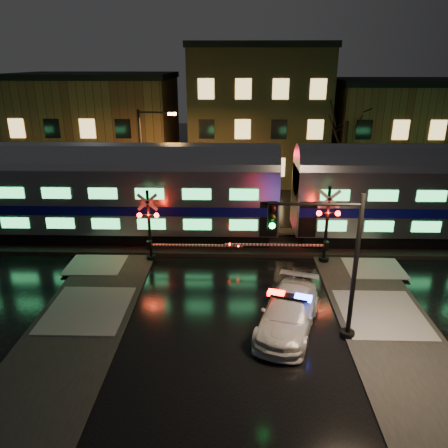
{
  "coord_description": "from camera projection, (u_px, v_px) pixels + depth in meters",
  "views": [
    {
      "loc": [
        0.06,
        -19.68,
        10.51
      ],
      "look_at": [
        -0.55,
        2.5,
        2.2
      ],
      "focal_mm": 35.0,
      "sensor_mm": 36.0,
      "label": 1
    }
  ],
  "objects": [
    {
      "name": "police_car",
      "position": [
        289.0,
        313.0,
        18.02
      ],
      "size": [
        3.5,
        5.49,
        1.65
      ],
      "rotation": [
        0.0,
        0.0,
        -0.3
      ],
      "color": "white",
      "rests_on": "ground"
    },
    {
      "name": "building_right",
      "position": [
        396.0,
        132.0,
        40.83
      ],
      "size": [
        12.0,
        10.0,
        8.5
      ],
      "primitive_type": "cube",
      "color": "brown",
      "rests_on": "ground"
    },
    {
      "name": "crossing_signal_right",
      "position": [
        320.0,
        233.0,
        23.52
      ],
      "size": [
        6.2,
        0.67,
        4.39
      ],
      "color": "black",
      "rests_on": "ground"
    },
    {
      "name": "sidewalk_right",
      "position": [
        406.0,
        359.0,
        16.3
      ],
      "size": [
        4.0,
        20.0,
        0.12
      ],
      "primitive_type": "cube",
      "color": "#2D2D2D",
      "rests_on": "ground"
    },
    {
      "name": "ground",
      "position": [
        234.0,
        282.0,
        22.11
      ],
      "size": [
        120.0,
        120.0,
        0.0
      ],
      "primitive_type": "plane",
      "color": "black",
      "rests_on": "ground"
    },
    {
      "name": "train",
      "position": [
        286.0,
        191.0,
        25.52
      ],
      "size": [
        51.0,
        3.12,
        5.92
      ],
      "color": "black",
      "rests_on": "ballast"
    },
    {
      "name": "ballast",
      "position": [
        234.0,
        242.0,
        26.75
      ],
      "size": [
        90.0,
        4.2,
        0.24
      ],
      "primitive_type": "cube",
      "color": "black",
      "rests_on": "ground"
    },
    {
      "name": "sidewalk_left",
      "position": [
        62.0,
        353.0,
        16.64
      ],
      "size": [
        4.0,
        20.0,
        0.12
      ],
      "primitive_type": "cube",
      "color": "#2D2D2D",
      "rests_on": "ground"
    },
    {
      "name": "building_mid",
      "position": [
        257.0,
        115.0,
        41.11
      ],
      "size": [
        12.0,
        11.0,
        11.5
      ],
      "primitive_type": "cube",
      "color": "brown",
      "rests_on": "ground"
    },
    {
      "name": "traffic_light",
      "position": [
        330.0,
        266.0,
        16.51
      ],
      "size": [
        3.93,
        0.7,
        6.07
      ],
      "rotation": [
        0.0,
        0.0,
        0.16
      ],
      "color": "black",
      "rests_on": "ground"
    },
    {
      "name": "building_left",
      "position": [
        99.0,
        128.0,
        41.46
      ],
      "size": [
        14.0,
        10.0,
        9.0
      ],
      "primitive_type": "cube",
      "color": "brown",
      "rests_on": "ground"
    },
    {
      "name": "crossing_signal_left",
      "position": [
        156.0,
        233.0,
        23.79
      ],
      "size": [
        5.78,
        0.66,
        4.09
      ],
      "color": "black",
      "rests_on": "ground"
    },
    {
      "name": "streetlight",
      "position": [
        145.0,
        159.0,
        29.15
      ],
      "size": [
        2.54,
        0.27,
        7.6
      ],
      "color": "black",
      "rests_on": "ground"
    }
  ]
}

